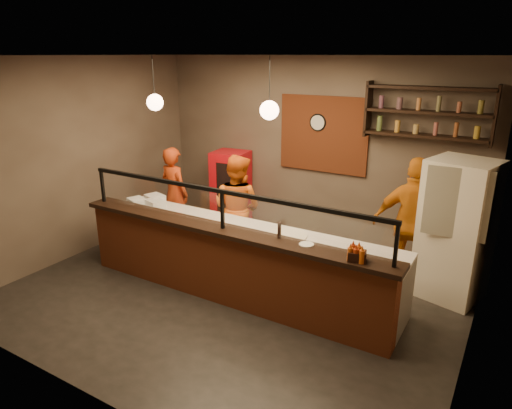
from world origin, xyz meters
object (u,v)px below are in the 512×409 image
Objects in this scene: pepper_mill at (279,230)px; cook_mid at (237,208)px; cook_left at (175,193)px; wall_clock at (318,122)px; red_cooler at (231,189)px; pizza_dough at (287,235)px; condiment_caddy at (357,256)px; fridge at (456,230)px; cook_right at (413,224)px.

cook_mid is at bearing 139.75° from pepper_mill.
cook_left is at bearing -5.95° from cook_mid.
red_cooler is (-1.61, -0.31, -1.36)m from wall_clock.
wall_clock reaches higher than pizza_dough.
pepper_mill is (2.30, -2.36, 0.42)m from red_cooler.
condiment_caddy is 1.05m from pepper_mill.
wall_clock is 2.14m from red_cooler.
fridge reaches higher than red_cooler.
condiment_caddy is (1.17, -0.61, 0.21)m from pizza_dough.
pizza_dough is (2.70, -0.88, 0.07)m from cook_left.
wall_clock is at bearing -113.99° from cook_mid.
pizza_dough is (1.25, -0.70, 0.04)m from cook_mid.
cook_right is 1.79m from condiment_caddy.
wall_clock is 0.17× the size of cook_mid.
fridge is at bearing 173.10° from cook_right.
cook_mid is at bearing -177.08° from cook_left.
cook_left is at bearing 154.60° from pepper_mill.
cook_mid is 0.90× the size of fridge.
cook_left is 0.87× the size of fridge.
cook_mid is 3.23m from fridge.
wall_clock is 1.51× the size of condiment_caddy.
cook_mid is 8.75× the size of condiment_caddy.
wall_clock is at bearing 104.06° from pizza_dough.
fridge is (4.65, 0.30, 0.13)m from cook_left.
cook_right is 1.29× the size of red_cooler.
cook_right is at bearing -166.26° from cook_left.
pizza_dough is (0.55, -2.20, -1.19)m from wall_clock.
cook_mid reaches higher than pepper_mill.
wall_clock reaches higher than cook_left.
condiment_caddy is at bearing -98.78° from fridge.
wall_clock reaches higher than cook_right.
cook_left is 1.46m from cook_mid.
cook_mid is 1.51m from red_cooler.
cook_mid is 1.18× the size of red_cooler.
condiment_caddy is (3.34, -2.50, 0.38)m from red_cooler.
wall_clock is at bearing 104.40° from pepper_mill.
cook_mid is at bearing 151.64° from condiment_caddy.
condiment_caddy is at bearing 74.03° from cook_right.
cook_left reaches higher than condiment_caddy.
cook_left reaches higher than red_cooler.
cook_right is 3.39× the size of pizza_dough.
cook_right is (4.10, 0.28, 0.11)m from cook_left.
pizza_dough is at bearing -47.76° from red_cooler.
wall_clock is 2.92m from pepper_mill.
red_cooler is at bearing -175.17° from fridge.
cook_right reaches higher than pizza_dough.
cook_left is 4.66m from fridge.
fridge reaches higher than pepper_mill.
fridge is 2.28m from pizza_dough.
pepper_mill is at bearing -52.37° from red_cooler.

